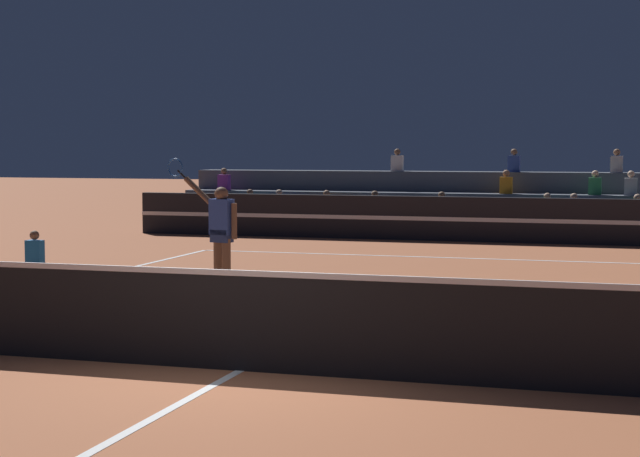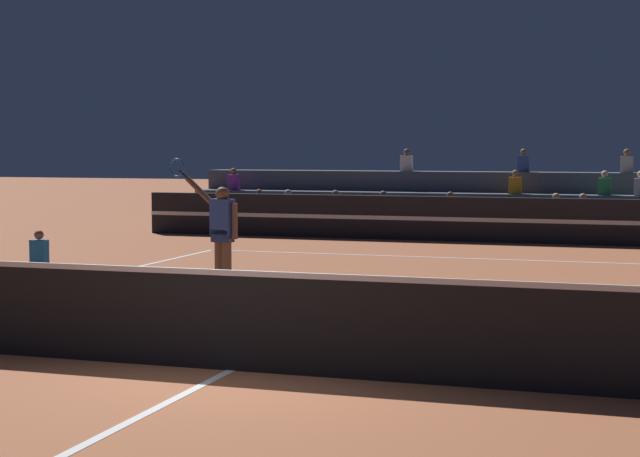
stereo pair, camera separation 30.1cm
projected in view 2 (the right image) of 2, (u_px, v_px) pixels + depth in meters
ground_plane at (231, 370)px, 11.18m from camera, size 120.00×120.00×0.00m
court_lines at (231, 370)px, 11.18m from camera, size 11.10×23.90×0.01m
tennis_net at (231, 319)px, 11.14m from camera, size 12.00×0.10×1.10m
sponsor_banner_wall at (484, 220)px, 26.21m from camera, size 18.00×0.26×1.10m
bleacher_stand at (501, 210)px, 28.59m from camera, size 17.16×2.85×2.28m
ball_kid_courtside at (39, 259)px, 19.18m from camera, size 0.30×0.36×0.84m
tennis_player at (221, 233)px, 16.81m from camera, size 1.38×0.50×2.22m
tennis_ball at (163, 292)px, 16.99m from camera, size 0.07×0.07×0.07m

